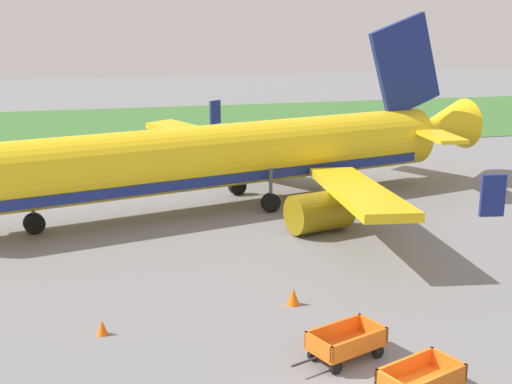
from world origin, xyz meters
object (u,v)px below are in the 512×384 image
baggage_cart_nearest (421,381)px  traffic_cone_near_plane (102,327)px  traffic_cone_mid_apron (293,297)px  baggage_cart_second_in_row (346,343)px  airplane (231,156)px

baggage_cart_nearest → traffic_cone_near_plane: size_ratio=6.42×
traffic_cone_mid_apron → traffic_cone_near_plane: bearing=-173.1°
baggage_cart_second_in_row → traffic_cone_near_plane: baggage_cart_second_in_row is taller
baggage_cart_nearest → traffic_cone_mid_apron: baggage_cart_nearest is taller
baggage_cart_second_in_row → traffic_cone_mid_apron: baggage_cart_second_in_row is taller
airplane → traffic_cone_mid_apron: size_ratio=53.77×
baggage_cart_nearest → traffic_cone_near_plane: 11.36m
airplane → traffic_cone_near_plane: 17.86m
traffic_cone_near_plane → traffic_cone_mid_apron: 7.53m
baggage_cart_nearest → baggage_cart_second_in_row: size_ratio=1.00×
baggage_cart_second_in_row → traffic_cone_near_plane: bearing=154.4°
traffic_cone_near_plane → baggage_cart_second_in_row: bearing=-25.6°
baggage_cart_second_in_row → baggage_cart_nearest: bearing=-65.8°
traffic_cone_near_plane → baggage_cart_nearest: bearing=-35.9°
airplane → traffic_cone_mid_apron: (-0.57, -14.80, -2.71)m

